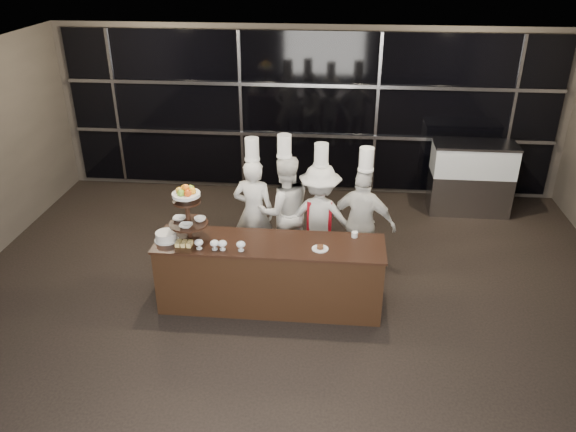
# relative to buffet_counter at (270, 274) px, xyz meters

# --- Properties ---
(room) EXTENTS (10.00, 10.00, 10.00)m
(room) POSITION_rel_buffet_counter_xyz_m (0.24, -1.22, 1.03)
(room) COLOR black
(room) RESTS_ON ground
(window_wall) EXTENTS (8.60, 0.10, 2.80)m
(window_wall) POSITION_rel_buffet_counter_xyz_m (0.24, 3.71, 1.04)
(window_wall) COLOR black
(window_wall) RESTS_ON ground
(buffet_counter) EXTENTS (2.84, 0.74, 0.92)m
(buffet_counter) POSITION_rel_buffet_counter_xyz_m (0.00, 0.00, 0.00)
(buffet_counter) COLOR black
(buffet_counter) RESTS_ON ground
(display_stand) EXTENTS (0.48, 0.48, 0.74)m
(display_stand) POSITION_rel_buffet_counter_xyz_m (-1.00, -0.00, 0.87)
(display_stand) COLOR black
(display_stand) RESTS_ON buffet_counter
(compotes) EXTENTS (0.62, 0.11, 0.12)m
(compotes) POSITION_rel_buffet_counter_xyz_m (-0.58, -0.22, 0.54)
(compotes) COLOR silver
(compotes) RESTS_ON buffet_counter
(layer_cake) EXTENTS (0.30, 0.30, 0.11)m
(layer_cake) POSITION_rel_buffet_counter_xyz_m (-1.29, -0.05, 0.51)
(layer_cake) COLOR white
(layer_cake) RESTS_ON buffet_counter
(pastry_squares) EXTENTS (0.20, 0.13, 0.05)m
(pastry_squares) POSITION_rel_buffet_counter_xyz_m (-1.03, -0.17, 0.48)
(pastry_squares) COLOR #E1C46E
(pastry_squares) RESTS_ON buffet_counter
(small_plate) EXTENTS (0.20, 0.20, 0.05)m
(small_plate) POSITION_rel_buffet_counter_xyz_m (0.63, -0.10, 0.47)
(small_plate) COLOR white
(small_plate) RESTS_ON buffet_counter
(chef_cup) EXTENTS (0.08, 0.08, 0.07)m
(chef_cup) POSITION_rel_buffet_counter_xyz_m (1.04, 0.25, 0.49)
(chef_cup) COLOR white
(chef_cup) RESTS_ON buffet_counter
(display_case) EXTENTS (1.36, 0.60, 1.24)m
(display_case) POSITION_rel_buffet_counter_xyz_m (3.06, 3.08, 0.22)
(display_case) COLOR #A5A5AA
(display_case) RESTS_ON ground
(chef_a) EXTENTS (0.62, 0.45, 1.91)m
(chef_a) POSITION_rel_buffet_counter_xyz_m (-0.35, 1.05, 0.37)
(chef_a) COLOR silver
(chef_a) RESTS_ON ground
(chef_b) EXTENTS (0.96, 0.85, 1.95)m
(chef_b) POSITION_rel_buffet_counter_xyz_m (0.07, 1.11, 0.37)
(chef_b) COLOR white
(chef_b) RESTS_ON ground
(chef_c) EXTENTS (1.06, 0.66, 1.87)m
(chef_c) POSITION_rel_buffet_counter_xyz_m (0.58, 1.02, 0.33)
(chef_c) COLOR silver
(chef_c) RESTS_ON ground
(chef_d) EXTENTS (1.00, 0.63, 1.88)m
(chef_d) POSITION_rel_buffet_counter_xyz_m (1.16, 0.88, 0.34)
(chef_d) COLOR white
(chef_d) RESTS_ON ground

